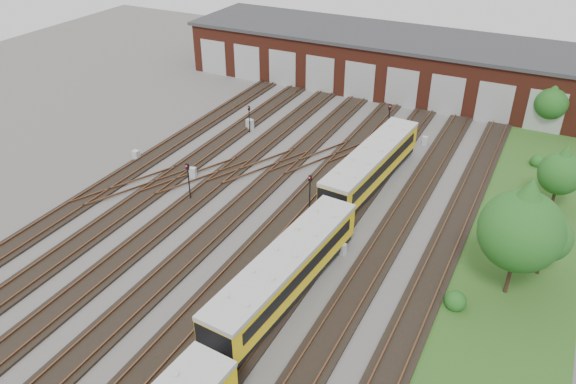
% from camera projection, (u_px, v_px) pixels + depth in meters
% --- Properties ---
extents(ground, '(120.00, 120.00, 0.00)m').
position_uv_depth(ground, '(211.00, 266.00, 38.84)').
color(ground, '#4D4A47').
rests_on(ground, ground).
extents(track_network, '(30.40, 70.00, 0.33)m').
position_uv_depth(track_network, '(213.00, 259.00, 39.31)').
color(track_network, black).
rests_on(track_network, ground).
extents(maintenance_shed, '(51.00, 12.50, 6.35)m').
position_uv_depth(maintenance_shed, '(393.00, 61.00, 67.83)').
color(maintenance_shed, '#582216').
rests_on(maintenance_shed, ground).
extents(grass_verge, '(8.00, 55.00, 0.05)m').
position_uv_depth(grass_verge, '(519.00, 263.00, 39.11)').
color(grass_verge, '#274E1A').
rests_on(grass_verge, ground).
extents(metro_train, '(3.75, 46.84, 3.03)m').
position_uv_depth(metro_train, '(286.00, 272.00, 35.32)').
color(metro_train, black).
rests_on(metro_train, ground).
extents(signal_mast_0, '(0.28, 0.27, 3.38)m').
position_uv_depth(signal_mast_0, '(188.00, 177.00, 45.23)').
color(signal_mast_0, black).
rests_on(signal_mast_0, ground).
extents(signal_mast_1, '(0.25, 0.24, 2.89)m').
position_uv_depth(signal_mast_1, '(249.00, 116.00, 56.80)').
color(signal_mast_1, black).
rests_on(signal_mast_1, ground).
extents(signal_mast_2, '(0.31, 0.29, 3.45)m').
position_uv_depth(signal_mast_2, '(389.00, 116.00, 55.80)').
color(signal_mast_2, black).
rests_on(signal_mast_2, ground).
extents(signal_mast_3, '(0.28, 0.26, 3.32)m').
position_uv_depth(signal_mast_3, '(310.00, 189.00, 43.70)').
color(signal_mast_3, black).
rests_on(signal_mast_3, ground).
extents(relay_cabinet_0, '(0.62, 0.53, 0.99)m').
position_uv_depth(relay_cabinet_0, '(136.00, 155.00, 52.19)').
color(relay_cabinet_0, '#B1B3B6').
rests_on(relay_cabinet_0, ground).
extents(relay_cabinet_1, '(0.82, 0.75, 1.13)m').
position_uv_depth(relay_cabinet_1, '(250.00, 125.00, 58.08)').
color(relay_cabinet_1, '#B1B3B6').
rests_on(relay_cabinet_1, ground).
extents(relay_cabinet_2, '(0.66, 0.59, 0.93)m').
position_uv_depth(relay_cabinet_2, '(193.00, 173.00, 49.41)').
color(relay_cabinet_2, '#B1B3B6').
rests_on(relay_cabinet_2, ground).
extents(relay_cabinet_3, '(0.58, 0.51, 0.85)m').
position_uv_depth(relay_cabinet_3, '(425.00, 141.00, 55.08)').
color(relay_cabinet_3, '#B1B3B6').
rests_on(relay_cabinet_3, ground).
extents(relay_cabinet_4, '(0.63, 0.57, 0.86)m').
position_uv_depth(relay_cabinet_4, '(342.00, 249.00, 39.84)').
color(relay_cabinet_4, '#B1B3B6').
rests_on(relay_cabinet_4, ground).
extents(tree_0, '(3.33, 3.33, 5.52)m').
position_uv_depth(tree_0, '(552.00, 99.00, 56.15)').
color(tree_0, '#2F1E15').
rests_on(tree_0, ground).
extents(tree_1, '(3.38, 3.38, 5.61)m').
position_uv_depth(tree_1, '(562.00, 169.00, 43.42)').
color(tree_1, '#2F1E15').
rests_on(tree_1, ground).
extents(tree_2, '(5.14, 5.14, 8.51)m').
position_uv_depth(tree_2, '(523.00, 222.00, 33.69)').
color(tree_2, '#2F1E15').
rests_on(tree_2, ground).
extents(tree_3, '(3.20, 3.20, 5.30)m').
position_uv_depth(tree_3, '(549.00, 232.00, 36.38)').
color(tree_3, '#2F1E15').
rests_on(tree_3, ground).
extents(bush_0, '(1.38, 1.38, 1.38)m').
position_uv_depth(bush_0, '(456.00, 299.00, 34.94)').
color(bush_0, '#1D4D16').
rests_on(bush_0, ground).
extents(bush_1, '(1.56, 1.56, 1.56)m').
position_uv_depth(bush_1, '(498.00, 218.00, 42.63)').
color(bush_1, '#1D4D16').
rests_on(bush_1, ground).
extents(bush_2, '(1.26, 1.26, 1.26)m').
position_uv_depth(bush_2, '(538.00, 159.00, 51.20)').
color(bush_2, '#1D4D16').
rests_on(bush_2, ground).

